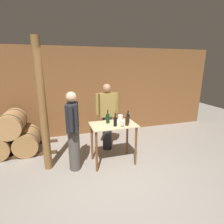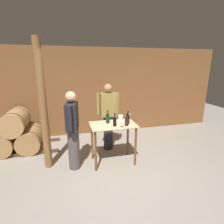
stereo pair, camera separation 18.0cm
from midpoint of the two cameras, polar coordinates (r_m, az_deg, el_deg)
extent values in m
plane|color=gray|center=(3.57, 1.61, -22.53)|extent=(14.00, 14.00, 0.00)
cube|color=brown|center=(5.56, -7.35, 6.45)|extent=(8.40, 0.05, 2.70)
cube|color=#4C331E|center=(4.96, -30.57, -12.68)|extent=(2.04, 0.06, 0.08)
cube|color=#4C331E|center=(5.59, -28.94, -9.36)|extent=(2.04, 0.06, 0.08)
cylinder|color=#9E7242|center=(5.26, -33.33, -8.53)|extent=(0.58, 0.89, 0.58)
cylinder|color=#38383D|center=(5.50, -32.59, -7.45)|extent=(0.60, 0.03, 0.60)
cylinder|color=#9E7242|center=(5.11, -26.70, -8.25)|extent=(0.58, 0.89, 0.58)
cylinder|color=#38383D|center=(4.87, -27.20, -9.47)|extent=(0.60, 0.03, 0.60)
cylinder|color=#38383D|center=(5.36, -26.26, -7.15)|extent=(0.60, 0.03, 0.60)
cylinder|color=#AD7F4C|center=(5.02, -30.81, -3.19)|extent=(0.58, 0.89, 0.58)
cylinder|color=#38383D|center=(4.77, -31.53, -4.16)|extent=(0.60, 0.03, 0.60)
cylinder|color=#38383D|center=(5.27, -30.16, -2.31)|extent=(0.60, 0.03, 0.60)
cube|color=#D1B284|center=(3.84, -0.91, -4.13)|extent=(1.00, 0.63, 0.02)
cylinder|color=brown|center=(3.71, -6.48, -12.78)|extent=(0.05, 0.05, 0.90)
cylinder|color=brown|center=(3.94, 6.47, -11.02)|extent=(0.05, 0.05, 0.90)
cylinder|color=brown|center=(4.16, -7.80, -9.56)|extent=(0.05, 0.05, 0.90)
cylinder|color=brown|center=(4.37, 3.79, -8.21)|extent=(0.05, 0.05, 0.90)
cylinder|color=brown|center=(3.77, -23.03, 1.18)|extent=(0.16, 0.16, 2.70)
cylinder|color=black|center=(3.88, -2.74, -2.20)|extent=(0.08, 0.08, 0.20)
cylinder|color=black|center=(3.84, -2.76, -0.05)|extent=(0.02, 0.02, 0.10)
cylinder|color=black|center=(3.83, -2.77, 0.51)|extent=(0.03, 0.03, 0.02)
cylinder|color=black|center=(3.69, -0.35, -3.24)|extent=(0.07, 0.07, 0.19)
cylinder|color=black|center=(3.65, -0.35, -1.12)|extent=(0.02, 0.02, 0.10)
cylinder|color=black|center=(3.64, -0.36, -0.54)|extent=(0.03, 0.03, 0.02)
cylinder|color=black|center=(3.74, 3.55, -3.04)|extent=(0.08, 0.08, 0.18)
cylinder|color=black|center=(3.70, 3.58, -1.07)|extent=(0.02, 0.02, 0.08)
cylinder|color=black|center=(3.69, 3.59, -0.60)|extent=(0.03, 0.03, 0.02)
cylinder|color=black|center=(3.86, 3.91, -2.27)|extent=(0.07, 0.07, 0.21)
cylinder|color=black|center=(3.82, 3.95, -0.17)|extent=(0.02, 0.02, 0.09)
cylinder|color=black|center=(3.81, 3.96, 0.30)|extent=(0.03, 0.03, 0.02)
cylinder|color=silver|center=(3.64, 1.96, -5.04)|extent=(0.06, 0.06, 0.00)
cylinder|color=silver|center=(3.63, 1.96, -4.51)|extent=(0.01, 0.01, 0.07)
cylinder|color=silver|center=(3.61, 1.97, -3.54)|extent=(0.07, 0.07, 0.06)
cylinder|color=silver|center=(4.18, 4.05, -2.37)|extent=(0.06, 0.06, 0.00)
cylinder|color=silver|center=(4.17, 4.06, -1.85)|extent=(0.01, 0.01, 0.08)
cylinder|color=silver|center=(4.15, 4.08, -0.96)|extent=(0.07, 0.07, 0.06)
cylinder|color=white|center=(4.07, 1.49, -1.91)|extent=(0.11, 0.11, 0.13)
cylinder|color=#232328|center=(4.64, -2.72, -6.72)|extent=(0.24, 0.24, 0.91)
cube|color=olive|center=(4.41, -2.84, 2.38)|extent=(0.40, 0.22, 0.59)
sphere|color=#9E7051|center=(4.34, -2.91, 7.82)|extent=(0.21, 0.21, 0.21)
cylinder|color=olive|center=(4.47, 0.27, 2.96)|extent=(0.09, 0.09, 0.53)
cylinder|color=olive|center=(4.35, -6.04, 2.53)|extent=(0.09, 0.09, 0.53)
cylinder|color=#4C4742|center=(3.87, -13.53, -11.91)|extent=(0.24, 0.24, 0.90)
cube|color=black|center=(3.60, -14.23, -1.54)|extent=(0.29, 0.43, 0.55)
sphere|color=tan|center=(3.51, -14.66, 4.76)|extent=(0.21, 0.21, 0.21)
cylinder|color=black|center=(3.36, -14.77, -2.31)|extent=(0.09, 0.09, 0.50)
cylinder|color=black|center=(3.83, -13.82, -0.08)|extent=(0.09, 0.09, 0.50)
camera|label=1|loc=(0.09, -91.34, -0.36)|focal=28.00mm
camera|label=2|loc=(0.09, 88.66, 0.36)|focal=28.00mm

